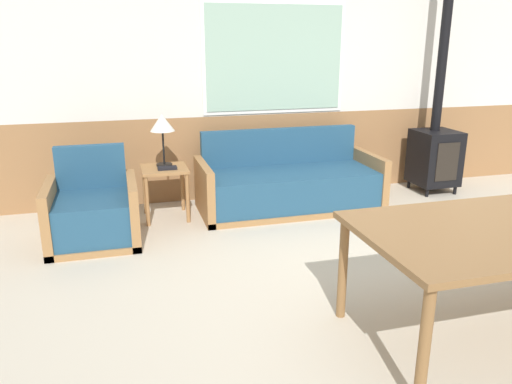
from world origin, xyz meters
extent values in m
plane|color=beige|center=(0.00, 0.00, 0.00)|extent=(16.00, 16.00, 0.00)
cube|color=#996B42|center=(0.00, 2.63, 0.48)|extent=(7.20, 0.06, 0.96)
cube|color=silver|center=(0.00, 2.63, 1.83)|extent=(7.20, 0.06, 1.74)
cube|color=white|center=(-0.35, 2.59, 1.58)|extent=(1.65, 0.01, 1.22)
cube|color=#99BCA8|center=(-0.35, 2.58, 1.58)|extent=(1.57, 0.02, 1.14)
cube|color=#9E7042|center=(-0.35, 2.00, 0.03)|extent=(1.96, 0.84, 0.06)
cube|color=navy|center=(-0.35, 1.98, 0.24)|extent=(1.80, 0.76, 0.37)
cube|color=navy|center=(-0.35, 2.37, 0.63)|extent=(1.80, 0.10, 0.40)
cube|color=#9E7042|center=(-1.29, 2.00, 0.28)|extent=(0.08, 0.84, 0.57)
cube|color=#9E7042|center=(0.59, 2.00, 0.28)|extent=(0.08, 0.84, 0.57)
cube|color=#9E7042|center=(-2.38, 1.60, 0.03)|extent=(0.80, 0.79, 0.06)
cube|color=navy|center=(-2.38, 1.58, 0.24)|extent=(0.64, 0.71, 0.37)
cube|color=navy|center=(-2.38, 1.95, 0.63)|extent=(0.64, 0.10, 0.41)
cube|color=#9E7042|center=(-2.74, 1.60, 0.28)|extent=(0.08, 0.79, 0.57)
cube|color=#9E7042|center=(-2.02, 1.60, 0.28)|extent=(0.08, 0.79, 0.57)
cube|color=#9E7042|center=(-1.68, 2.08, 0.52)|extent=(0.46, 0.46, 0.03)
cylinder|color=#9E7042|center=(-1.88, 1.88, 0.25)|extent=(0.04, 0.04, 0.51)
cylinder|color=#9E7042|center=(-1.48, 1.88, 0.25)|extent=(0.04, 0.04, 0.51)
cylinder|color=#9E7042|center=(-1.88, 2.28, 0.25)|extent=(0.04, 0.04, 0.51)
cylinder|color=#9E7042|center=(-1.48, 2.28, 0.25)|extent=(0.04, 0.04, 0.51)
cylinder|color=black|center=(-1.67, 2.16, 0.55)|extent=(0.16, 0.16, 0.02)
cylinder|color=black|center=(-1.67, 2.16, 0.73)|extent=(0.02, 0.02, 0.34)
cone|color=silver|center=(-1.67, 2.16, 0.98)|extent=(0.25, 0.25, 0.17)
cube|color=black|center=(-1.66, 2.00, 0.55)|extent=(0.19, 0.11, 0.02)
cylinder|color=olive|center=(-0.75, -1.12, 0.35)|extent=(0.06, 0.06, 0.69)
cylinder|color=olive|center=(-0.75, -0.20, 0.35)|extent=(0.06, 0.06, 0.69)
cylinder|color=black|center=(1.36, 1.99, 0.05)|extent=(0.04, 0.04, 0.10)
cylinder|color=black|center=(1.75, 1.99, 0.05)|extent=(0.04, 0.04, 0.10)
cylinder|color=black|center=(1.36, 2.38, 0.05)|extent=(0.04, 0.04, 0.10)
cylinder|color=black|center=(1.75, 2.38, 0.05)|extent=(0.04, 0.04, 0.10)
cube|color=black|center=(1.56, 2.18, 0.42)|extent=(0.48, 0.49, 0.65)
cube|color=black|center=(1.56, 1.93, 0.42)|extent=(0.29, 0.01, 0.45)
cylinder|color=black|center=(1.56, 2.23, 1.64)|extent=(0.11, 0.11, 1.80)
camera|label=1|loc=(-2.09, -2.91, 1.78)|focal=35.00mm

